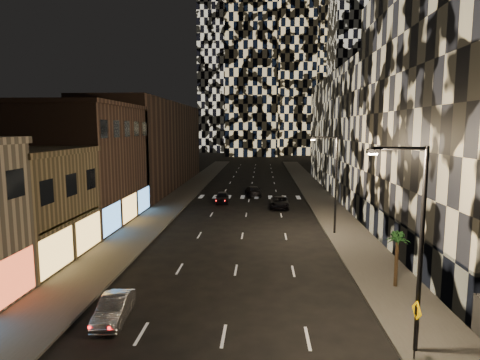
# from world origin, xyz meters

# --- Properties ---
(sidewalk_left) EXTENTS (4.00, 120.00, 0.15)m
(sidewalk_left) POSITION_xyz_m (-10.00, 50.00, 0.07)
(sidewalk_left) COLOR #47443F
(sidewalk_left) RESTS_ON ground
(sidewalk_right) EXTENTS (4.00, 120.00, 0.15)m
(sidewalk_right) POSITION_xyz_m (10.00, 50.00, 0.07)
(sidewalk_right) COLOR #47443F
(sidewalk_right) RESTS_ON ground
(curb_left) EXTENTS (0.20, 120.00, 0.15)m
(curb_left) POSITION_xyz_m (-7.90, 50.00, 0.07)
(curb_left) COLOR #4C4C47
(curb_left) RESTS_ON ground
(curb_right) EXTENTS (0.20, 120.00, 0.15)m
(curb_right) POSITION_xyz_m (7.90, 50.00, 0.07)
(curb_right) COLOR #4C4C47
(curb_right) RESTS_ON ground
(retail_tan) EXTENTS (10.00, 10.00, 8.00)m
(retail_tan) POSITION_xyz_m (-17.00, 21.00, 4.00)
(retail_tan) COLOR olive
(retail_tan) RESTS_ON ground
(retail_brown) EXTENTS (10.00, 15.00, 12.00)m
(retail_brown) POSITION_xyz_m (-17.00, 33.50, 6.00)
(retail_brown) COLOR #4E372C
(retail_brown) RESTS_ON ground
(retail_filler_left) EXTENTS (10.00, 40.00, 14.00)m
(retail_filler_left) POSITION_xyz_m (-17.00, 60.00, 7.00)
(retail_filler_left) COLOR #4E372C
(retail_filler_left) RESTS_ON ground
(midrise_base) EXTENTS (0.60, 25.00, 3.00)m
(midrise_base) POSITION_xyz_m (12.30, 24.50, 1.50)
(midrise_base) COLOR #383838
(midrise_base) RESTS_ON ground
(midrise_filler_right) EXTENTS (16.00, 40.00, 18.00)m
(midrise_filler_right) POSITION_xyz_m (20.00, 57.00, 9.00)
(midrise_filler_right) COLOR #232326
(midrise_filler_right) RESTS_ON ground
(tower_right_mid) EXTENTS (20.00, 20.00, 100.00)m
(tower_right_mid) POSITION_xyz_m (35.00, 135.00, 50.00)
(tower_right_mid) COLOR black
(tower_right_mid) RESTS_ON ground
(tower_left_back) EXTENTS (24.00, 24.00, 120.00)m
(tower_left_back) POSITION_xyz_m (-12.00, 165.00, 60.00)
(tower_left_back) COLOR black
(tower_left_back) RESTS_ON ground
(tower_center_low) EXTENTS (18.00, 18.00, 95.00)m
(tower_center_low) POSITION_xyz_m (-2.00, 140.00, 47.50)
(tower_center_low) COLOR black
(tower_center_low) RESTS_ON ground
(streetlight_near) EXTENTS (2.55, 0.25, 9.00)m
(streetlight_near) POSITION_xyz_m (8.35, 10.00, 5.35)
(streetlight_near) COLOR black
(streetlight_near) RESTS_ON sidewalk_right
(streetlight_far) EXTENTS (2.55, 0.25, 9.00)m
(streetlight_far) POSITION_xyz_m (8.35, 30.00, 5.35)
(streetlight_far) COLOR black
(streetlight_far) RESTS_ON sidewalk_right
(car_silver_parked) EXTENTS (1.65, 3.97, 1.28)m
(car_silver_parked) POSITION_xyz_m (-5.80, 12.27, 0.64)
(car_silver_parked) COLOR #9E9EA3
(car_silver_parked) RESTS_ON ground
(car_dark_midlane) EXTENTS (2.03, 4.44, 1.48)m
(car_dark_midlane) POSITION_xyz_m (-3.50, 45.33, 0.74)
(car_dark_midlane) COLOR black
(car_dark_midlane) RESTS_ON ground
(car_dark_oncoming) EXTENTS (2.70, 5.26, 1.46)m
(car_dark_oncoming) POSITION_xyz_m (0.50, 51.05, 0.73)
(car_dark_oncoming) COLOR black
(car_dark_oncoming) RESTS_ON ground
(car_dark_rightlane) EXTENTS (2.42, 4.98, 1.36)m
(car_dark_rightlane) POSITION_xyz_m (4.00, 42.34, 0.68)
(car_dark_rightlane) COLOR black
(car_dark_rightlane) RESTS_ON ground
(ped_sign) EXTENTS (0.09, 0.86, 2.57)m
(ped_sign) POSITION_xyz_m (8.30, 9.32, 1.89)
(ped_sign) COLOR black
(ped_sign) RESTS_ON sidewalk_right
(palm_tree) EXTENTS (1.73, 1.76, 3.45)m
(palm_tree) POSITION_xyz_m (10.11, 17.35, 2.99)
(palm_tree) COLOR #47331E
(palm_tree) RESTS_ON sidewalk_right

